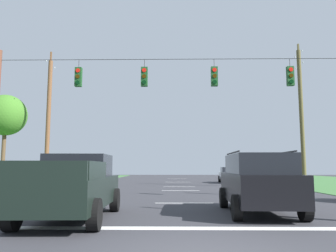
# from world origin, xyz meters

# --- Properties ---
(stop_bar_stripe) EXTENTS (15.76, 0.45, 0.01)m
(stop_bar_stripe) POSITION_xyz_m (0.00, 2.75, 0.00)
(stop_bar_stripe) COLOR white
(stop_bar_stripe) RESTS_ON ground
(lane_dash_0) EXTENTS (2.50, 0.15, 0.01)m
(lane_dash_0) POSITION_xyz_m (0.00, 8.75, 0.00)
(lane_dash_0) COLOR white
(lane_dash_0) RESTS_ON ground
(lane_dash_1) EXTENTS (2.50, 0.15, 0.01)m
(lane_dash_1) POSITION_xyz_m (0.00, 16.42, 0.00)
(lane_dash_1) COLOR white
(lane_dash_1) RESTS_ON ground
(lane_dash_2) EXTENTS (2.50, 0.15, 0.01)m
(lane_dash_2) POSITION_xyz_m (0.00, 20.81, 0.00)
(lane_dash_2) COLOR white
(lane_dash_2) RESTS_ON ground
(lane_dash_3) EXTENTS (2.50, 0.15, 0.01)m
(lane_dash_3) POSITION_xyz_m (0.00, 28.76, 0.00)
(lane_dash_3) COLOR white
(lane_dash_3) RESTS_ON ground
(lane_dash_4) EXTENTS (2.50, 0.15, 0.01)m
(lane_dash_4) POSITION_xyz_m (0.00, 38.33, 0.00)
(lane_dash_4) COLOR white
(lane_dash_4) RESTS_ON ground
(overhead_signal_span) EXTENTS (18.39, 0.31, 7.33)m
(overhead_signal_span) POSITION_xyz_m (-0.09, 9.96, 4.12)
(overhead_signal_span) COLOR brown
(overhead_signal_span) RESTS_ON ground
(pickup_truck) EXTENTS (2.45, 5.47, 1.95)m
(pickup_truck) POSITION_xyz_m (-3.46, 4.18, 0.97)
(pickup_truck) COLOR black
(pickup_truck) RESTS_ON ground
(suv_black) EXTENTS (2.33, 4.85, 2.05)m
(suv_black) POSITION_xyz_m (2.40, 5.48, 1.06)
(suv_black) COLOR black
(suv_black) RESTS_ON ground
(distant_car_crossing_white) EXTENTS (2.20, 4.39, 1.52)m
(distant_car_crossing_white) POSITION_xyz_m (5.03, 27.10, 0.79)
(distant_car_crossing_white) COLOR silver
(distant_car_crossing_white) RESTS_ON ground
(utility_pole_mid_right) EXTENTS (0.31, 1.59, 10.96)m
(utility_pole_mid_right) POSITION_xyz_m (9.16, 19.03, 5.45)
(utility_pole_mid_right) COLOR brown
(utility_pole_mid_right) RESTS_ON ground
(utility_pole_near_left) EXTENTS (0.33, 1.89, 10.60)m
(utility_pole_near_left) POSITION_xyz_m (-10.14, 19.51, 5.08)
(utility_pole_near_left) COLOR brown
(utility_pole_near_left) RESTS_ON ground
(tree_roadside_far_right) EXTENTS (3.37, 3.37, 7.40)m
(tree_roadside_far_right) POSITION_xyz_m (-14.15, 20.80, 5.70)
(tree_roadside_far_right) COLOR brown
(tree_roadside_far_right) RESTS_ON ground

